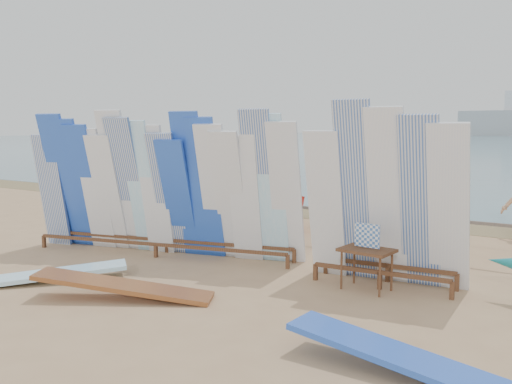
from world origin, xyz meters
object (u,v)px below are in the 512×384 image
Objects in this scene: flat_board_c at (124,299)px; beach_chair_left at (288,221)px; side_surfboard_rack at (386,203)px; beachgoer_0 at (169,189)px; beachgoer_4 at (342,193)px; beachgoer_11 at (231,179)px; vendor_table at (366,268)px; beachgoer_5 at (338,192)px; beach_chair_right at (357,233)px; beachgoer_6 at (360,202)px; flat_board_b at (44,282)px; beachgoer_7 at (408,197)px; beachgoer_extra_1 at (118,182)px; flat_board_d at (408,376)px; stroller at (367,228)px; beachgoer_2 at (161,188)px; main_surfboard_rack at (161,191)px.

beach_chair_left reaches higher than flat_board_c.
side_surfboard_rack is 8.83m from beachgoer_0.
beachgoer_11 is (-4.93, 1.89, -0.02)m from beachgoer_4.
beachgoer_5 is (-2.95, 5.44, 0.49)m from vendor_table.
beachgoer_6 is at bearing -35.89° from beach_chair_right.
beach_chair_right is at bearing 101.25° from flat_board_b.
flat_board_c is 5.85m from beach_chair_right.
vendor_table is 5.78m from beachgoer_7.
beachgoer_11 reaches higher than beachgoer_extra_1.
beachgoer_5 reaches higher than flat_board_c.
side_surfboard_rack is at bearing -88.90° from beach_chair_right.
beach_chair_left is (1.29, 6.06, 0.26)m from flat_board_b.
stroller reaches higher than flat_board_d.
flat_board_b is at bearing -145.94° from vendor_table.
stroller is 6.15m from beachgoer_2.
beachgoer_4 is at bearing 94.12° from beach_chair_right.
flat_board_b is 2.98× the size of beach_chair_left.
beach_chair_left is 0.59× the size of beachgoer_0.
beachgoer_7 is (3.61, 8.16, 0.80)m from flat_board_b.
beach_chair_left is at bearing 79.57° from beachgoer_2.
flat_board_d is 13.24m from beachgoer_11.
main_surfboard_rack reaches higher than flat_board_d.
side_surfboard_rack is 5.44m from beachgoer_7.
stroller is at bearing 117.37° from vendor_table.
side_surfboard_rack is at bearing 75.48° from vendor_table.
stroller is 0.56× the size of beachgoer_5.
flat_board_d is 1.77× the size of beachgoer_0.
side_surfboard_rack is 1.12× the size of flat_board_b.
beachgoer_0 is (-4.90, -1.34, -0.09)m from beachgoer_5.
beachgoer_2 is at bearing -173.29° from beachgoer_0.
stroller is 0.56× the size of beachgoer_11.
beachgoer_0 reaches higher than stroller.
beach_chair_right is at bearing 17.53° from beach_chair_left.
vendor_table is 0.68× the size of beachgoer_extra_1.
beachgoer_5 is at bearing -26.95° from flat_board_c.
beach_chair_left is at bearing -33.81° from beachgoer_7.
flat_board_d is 7.91m from beach_chair_left.
vendor_table is 1.35× the size of beach_chair_right.
flat_board_b is 7.90m from beachgoer_4.
beach_chair_right is at bearing 156.48° from beachgoer_6.
vendor_table is at bearing -28.98° from beachgoer_11.
flat_board_c is 1.58× the size of beachgoer_11.
beachgoer_extra_1 reaches higher than vendor_table.
beachgoer_5 is 4.89m from beachgoer_11.
main_surfboard_rack is at bearing -78.93° from beach_chair_left.
beach_chair_right is at bearing -17.71° from beachgoer_11.
beachgoer_2 reaches higher than stroller.
flat_board_b is (-1.81, -0.09, 0.00)m from flat_board_c.
side_surfboard_rack is 2.81× the size of vendor_table.
beachgoer_7 reaches higher than flat_board_b.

